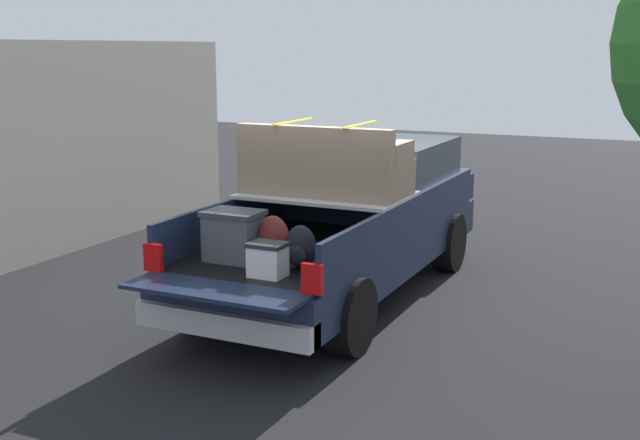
% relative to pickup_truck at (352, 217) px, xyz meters
% --- Properties ---
extents(ground_plane, '(40.00, 40.00, 0.00)m').
position_rel_pickup_truck_xyz_m(ground_plane, '(-0.35, -0.00, -0.96)').
color(ground_plane, black).
extents(pickup_truck, '(6.05, 2.06, 2.23)m').
position_rel_pickup_truck_xyz_m(pickup_truck, '(0.00, 0.00, 0.00)').
color(pickup_truck, '#162138').
rests_on(pickup_truck, ground_plane).
extents(building_facade, '(8.93, 0.36, 3.18)m').
position_rel_pickup_truck_xyz_m(building_facade, '(-0.36, 4.80, 0.63)').
color(building_facade, beige).
rests_on(building_facade, ground_plane).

